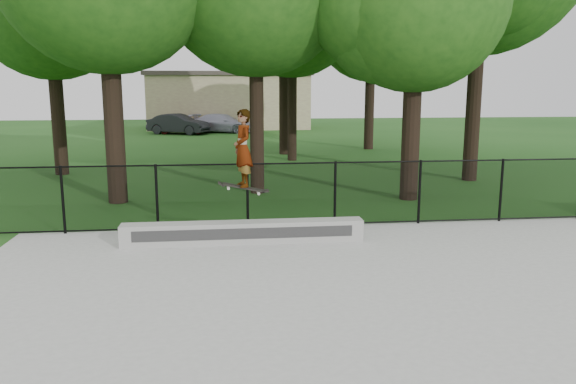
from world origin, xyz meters
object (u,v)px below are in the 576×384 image
Objects in this scene: car_a at (181,124)px; car_c at (223,123)px; grind_ledge at (244,232)px; car_b at (178,124)px; skater_airborne at (243,150)px.

car_c reaches higher than car_a.
grind_ledge is 1.20× the size of car_c.
car_c is at bearing -46.73° from car_b.
grind_ledge is 1.31× the size of car_b.
car_a is 28.56m from skater_airborne.
skater_airborne is at bearing -157.84° from car_c.
car_c reaches higher than grind_ledge.
car_b is (-3.40, 27.70, 0.40)m from grind_ledge.
skater_airborne is (3.22, -28.34, 1.33)m from car_a.
car_b is 28.03m from skater_airborne.
car_c is at bearing 90.79° from grind_ledge.
car_a is at bearing 96.50° from grind_ledge.
car_b is 0.92× the size of car_c.
car_c is at bearing 90.80° from skater_airborne.
car_a is at bearing 96.49° from skater_airborne.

